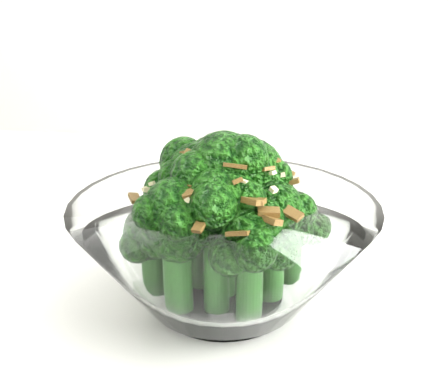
# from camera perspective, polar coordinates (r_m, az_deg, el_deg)

# --- Properties ---
(broccoli_dish) EXTENTS (0.20, 0.20, 0.12)m
(broccoli_dish) POSITION_cam_1_polar(r_m,az_deg,el_deg) (0.44, -0.10, -4.39)
(broccoli_dish) COLOR white
(broccoli_dish) RESTS_ON table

